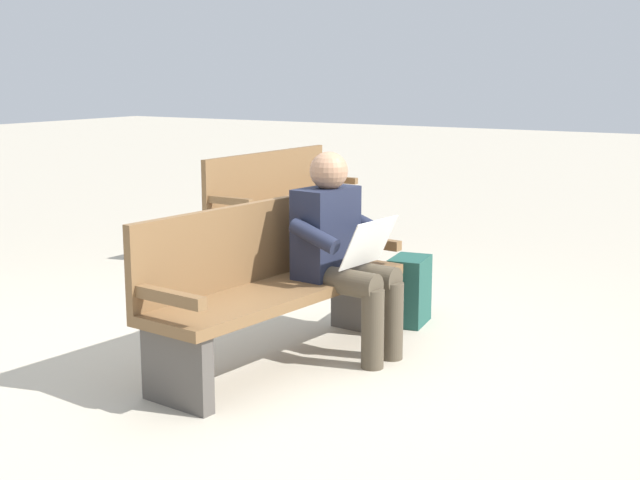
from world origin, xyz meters
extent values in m
plane|color=#B7AD99|center=(0.00, 0.00, 0.00)|extent=(40.00, 40.00, 0.00)
cube|color=brown|center=(0.00, 0.00, 0.42)|extent=(1.84, 0.65, 0.06)
cube|color=brown|center=(-0.02, -0.21, 0.68)|extent=(1.80, 0.23, 0.45)
cube|color=brown|center=(-0.85, 0.08, 0.57)|extent=(0.11, 0.48, 0.06)
cube|color=brown|center=(0.85, -0.08, 0.57)|extent=(0.11, 0.48, 0.06)
cube|color=#4C4742|center=(-0.80, 0.08, 0.20)|extent=(0.12, 0.44, 0.39)
cube|color=#4C4742|center=(0.80, -0.08, 0.20)|extent=(0.12, 0.44, 0.39)
cube|color=#1E2338|center=(-0.35, 0.08, 0.71)|extent=(0.42, 0.26, 0.52)
sphere|color=#A87A5B|center=(-0.34, 0.10, 1.07)|extent=(0.22, 0.22, 0.22)
cylinder|color=#4C4233|center=(-0.42, 0.30, 0.47)|extent=(0.19, 0.43, 0.15)
cylinder|color=#4C4233|center=(-0.23, 0.28, 0.47)|extent=(0.19, 0.43, 0.15)
cylinder|color=#4C4233|center=(-0.41, 0.49, 0.23)|extent=(0.13, 0.13, 0.45)
cylinder|color=#4C4233|center=(-0.21, 0.47, 0.23)|extent=(0.13, 0.13, 0.45)
cylinder|color=#1E2338|center=(-0.57, 0.21, 0.74)|extent=(0.12, 0.32, 0.18)
cylinder|color=#1E2338|center=(-0.10, 0.16, 0.74)|extent=(0.12, 0.32, 0.18)
cube|color=silver|center=(-0.32, 0.38, 0.68)|extent=(0.41, 0.17, 0.27)
cube|color=#1E4C42|center=(-1.11, 0.26, 0.22)|extent=(0.34, 0.27, 0.44)
cube|color=#23574C|center=(-1.08, 0.13, 0.15)|extent=(0.22, 0.07, 0.20)
cube|color=brown|center=(-2.65, -1.73, 0.42)|extent=(1.81, 0.52, 0.06)
cube|color=brown|center=(-2.65, -1.95, 0.68)|extent=(1.80, 0.09, 0.45)
cube|color=brown|center=(-3.50, -1.71, 0.57)|extent=(0.07, 0.48, 0.06)
cube|color=brown|center=(-1.80, -1.75, 0.57)|extent=(0.07, 0.48, 0.06)
cube|color=#4C4742|center=(-3.45, -1.71, 0.20)|extent=(0.09, 0.43, 0.39)
cube|color=#4C4742|center=(-1.85, -1.75, 0.20)|extent=(0.09, 0.43, 0.39)
camera|label=1|loc=(3.89, 2.65, 1.63)|focal=48.88mm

